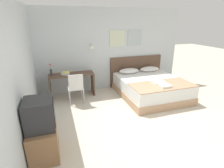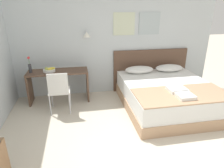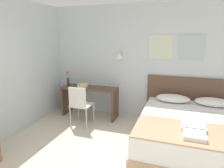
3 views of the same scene
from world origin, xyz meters
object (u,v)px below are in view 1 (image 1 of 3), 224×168
Objects in this scene: television at (40,114)px; desk at (72,80)px; headboard at (136,71)px; fruit_bowl at (65,73)px; tv_stand at (44,141)px; bed at (150,88)px; desk_chair at (76,86)px; pillow_left at (129,71)px; folded_towel_near_foot at (158,82)px; throw_blanket at (162,85)px; pillow_right at (149,69)px; flower_vase at (51,71)px; folded_towel_mid_bed at (164,86)px.

desk is at bearing 72.95° from television.
fruit_bowl is at bearing -172.47° from headboard.
headboard is 2.89× the size of tv_stand.
bed is 1.55× the size of desk.
fruit_bowl is at bearing 110.98° from desk_chair.
pillow_left is 1.04× the size of tv_stand.
television reaches higher than pillow_left.
headboard is at bearing 88.50° from folded_towel_near_foot.
throw_blanket is at bearing 19.88° from television.
headboard is (0.00, 1.07, 0.25)m from bed.
television is (-3.08, -1.72, 0.55)m from bed.
desk reaches higher than bed.
tv_stand is (-0.81, -1.89, -0.24)m from desk_chair.
desk_chair is (-2.28, 0.17, 0.25)m from bed.
pillow_right is at bearing 35.91° from television.
flower_vase reaches higher than desk.
bed is 3.09× the size of tv_stand.
pillow_right is at bearing 74.48° from folded_towel_mid_bed.
television is at bearing -150.85° from bed.
tv_stand is (-2.70, -2.52, -0.36)m from pillow_left.
flower_vase is at bearing 152.38° from folded_towel_mid_bed.
bed is 0.96m from pillow_left.
tv_stand is (-3.09, -1.12, -0.29)m from throw_blanket.
pillow_left is 0.78× the size of desk_chair.
headboard is at bearing 7.61° from desk.
desk_chair is (0.04, -0.59, 0.01)m from desk.
bed is 0.57m from folded_towel_near_foot.
folded_towel_near_foot is at bearing 22.50° from television.
tv_stand is at bearing 180.00° from television.
pillow_left is at bearing 18.42° from desk_chair.
tv_stand reaches higher than bed.
bed is 3.53m from tv_stand.
pillow_right reaches higher than throw_blanket.
tv_stand is (-3.05, -1.26, -0.33)m from folded_towel_near_foot.
fruit_bowl is at bearing -178.52° from pillow_left.
fruit_bowl reaches higher than tv_stand.
desk_chair is 2.07m from tv_stand.
bed is at bearing 29.15° from television.
desk is 1.99× the size of tv_stand.
desk is (-2.32, 0.76, 0.24)m from bed.
television is at bearing -136.95° from pillow_left.
desk is 2.61m from television.
desk is at bearing -172.39° from headboard.
folded_towel_mid_bed is 3.23m from flower_vase.
television is (-0.76, -2.48, 0.30)m from desk.
headboard is 1.68m from throw_blanket.
headboard is 6.40× the size of folded_towel_mid_bed.
fruit_bowl is at bearing 163.48° from bed.
pillow_right is 1.94× the size of flower_vase.
television reaches higher than folded_towel_mid_bed.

